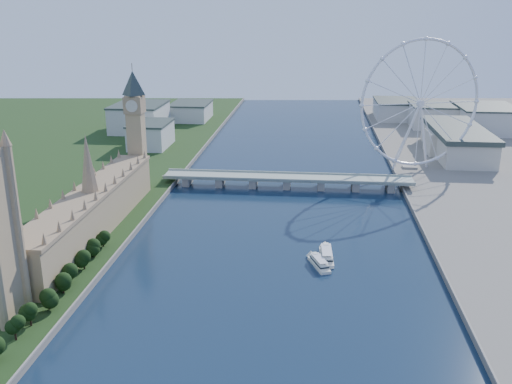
# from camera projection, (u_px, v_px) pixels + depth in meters

# --- Properties ---
(tree_row) EXTENTS (8.07, 184.07, 20.47)m
(tree_row) POSITION_uv_depth(u_px,v_px,m) (40.00, 304.00, 286.70)
(tree_row) COLOR black
(tree_row) RESTS_ON ground
(parliament_range) EXTENTS (24.00, 200.00, 70.00)m
(parliament_range) POSITION_uv_depth(u_px,v_px,m) (92.00, 211.00, 391.46)
(parliament_range) COLOR tan
(parliament_range) RESTS_ON ground
(big_ben) EXTENTS (20.02, 20.02, 110.00)m
(big_ben) POSITION_uv_depth(u_px,v_px,m) (135.00, 115.00, 479.17)
(big_ben) COLOR tan
(big_ben) RESTS_ON ground
(westminster_bridge) EXTENTS (220.00, 22.00, 9.50)m
(westminster_bridge) POSITION_uv_depth(u_px,v_px,m) (287.00, 180.00, 506.02)
(westminster_bridge) COLOR gray
(westminster_bridge) RESTS_ON ground
(london_eye) EXTENTS (113.60, 39.12, 124.30)m
(london_eye) POSITION_uv_depth(u_px,v_px,m) (420.00, 104.00, 528.20)
(london_eye) COLOR silver
(london_eye) RESTS_ON ground
(county_hall) EXTENTS (54.00, 144.00, 35.00)m
(county_hall) POSITION_uv_depth(u_px,v_px,m) (455.00, 156.00, 614.50)
(county_hall) COLOR beige
(county_hall) RESTS_ON ground
(city_skyline) EXTENTS (505.00, 280.00, 32.00)m
(city_skyline) POSITION_uv_depth(u_px,v_px,m) (327.00, 117.00, 745.60)
(city_skyline) COLOR beige
(city_skyline) RESTS_ON ground
(tour_boat_near) EXTENTS (16.12, 28.05, 6.02)m
(tour_boat_near) POSITION_uv_depth(u_px,v_px,m) (319.00, 266.00, 350.74)
(tour_boat_near) COLOR silver
(tour_boat_near) RESTS_ON ground
(tour_boat_far) EXTENTS (9.48, 32.21, 7.07)m
(tour_boat_far) POSITION_uv_depth(u_px,v_px,m) (326.00, 259.00, 360.98)
(tour_boat_far) COLOR white
(tour_boat_far) RESTS_ON ground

